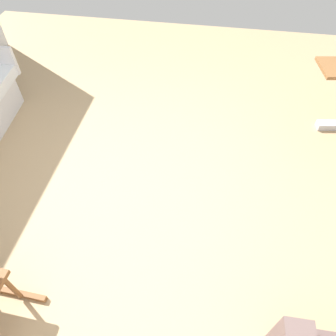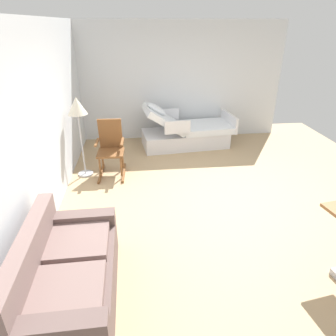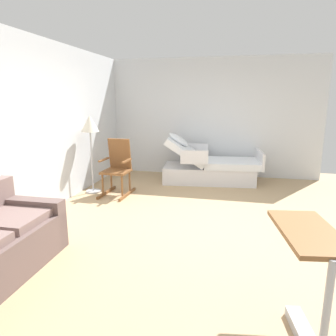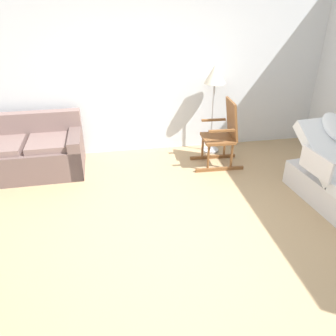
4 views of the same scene
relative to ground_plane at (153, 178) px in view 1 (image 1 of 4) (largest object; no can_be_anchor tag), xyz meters
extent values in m
plane|color=tan|center=(0.00, 0.00, 0.00)|extent=(7.40, 7.40, 0.00)
cylinder|color=black|center=(2.04, -0.86, 0.05)|extent=(0.10, 0.10, 0.10)
cube|color=brown|center=(0.97, 1.36, 0.03)|extent=(0.76, 0.07, 0.05)
cylinder|color=brown|center=(0.79, 1.39, 0.25)|extent=(0.04, 0.04, 0.40)
cylinder|color=black|center=(-1.87, -1.13, 0.03)|extent=(0.07, 0.07, 0.06)
camera|label=1|loc=(-0.50, 2.05, 2.57)|focal=33.33mm
camera|label=2|loc=(-4.19, 1.07, 2.62)|focal=31.86mm
camera|label=3|loc=(-4.27, -0.60, 1.78)|focal=32.88mm
camera|label=4|loc=(-0.61, -3.03, 2.52)|focal=36.03mm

